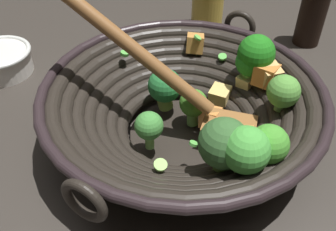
{
  "coord_description": "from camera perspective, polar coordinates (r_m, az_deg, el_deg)",
  "views": [
    {
      "loc": [
        0.09,
        0.38,
        0.38
      ],
      "look_at": [
        0.02,
        -0.02,
        0.03
      ],
      "focal_mm": 40.56,
      "sensor_mm": 36.0,
      "label": 1
    }
  ],
  "objects": [
    {
      "name": "prep_bowl",
      "position": [
        0.72,
        -23.79,
        7.61
      ],
      "size": [
        0.11,
        0.11,
        0.04
      ],
      "color": "silver",
      "rests_on": "ground"
    },
    {
      "name": "ground_plane",
      "position": [
        0.55,
        1.99,
        -3.29
      ],
      "size": [
        4.0,
        4.0,
        0.0
      ],
      "primitive_type": "plane",
      "color": "#332D28"
    },
    {
      "name": "wok",
      "position": [
        0.51,
        2.62,
        1.45
      ],
      "size": [
        0.38,
        0.38,
        0.22
      ],
      "color": "black",
      "rests_on": "ground"
    },
    {
      "name": "soy_sauce_bottle",
      "position": [
        0.77,
        21.29,
        15.51
      ],
      "size": [
        0.05,
        0.05,
        0.2
      ],
      "color": "black",
      "rests_on": "ground"
    }
  ]
}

